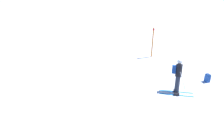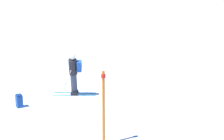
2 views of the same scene
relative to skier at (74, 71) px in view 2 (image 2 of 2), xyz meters
The scene contains 4 objects.
ground_plane 1.42m from the skier, ahead, with size 300.00×300.00×0.00m, color white.
skier is the anchor object (origin of this frame).
spare_backpack 2.53m from the skier, 58.57° to the right, with size 0.37×0.33×0.50m.
trail_marker 4.86m from the skier, 12.57° to the left, with size 0.13×0.13×2.25m.
Camera 2 is at (14.04, 0.72, 4.81)m, focal length 60.00 mm.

